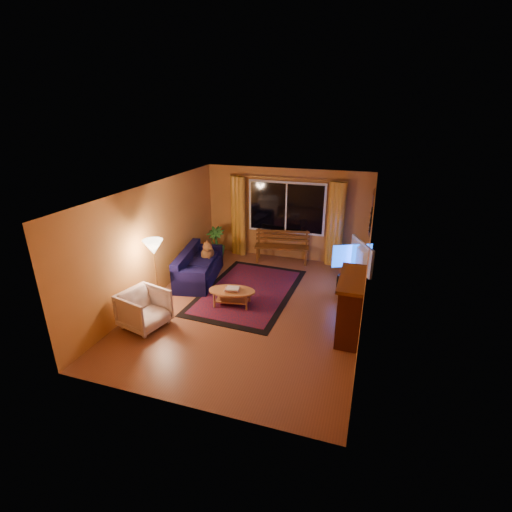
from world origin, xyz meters
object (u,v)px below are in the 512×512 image
(bench, at_px, (282,254))
(floor_lamp, at_px, (156,275))
(armchair, at_px, (144,308))
(coffee_table, at_px, (232,298))
(tv_console, at_px, (354,279))
(sofa, at_px, (199,265))

(bench, distance_m, floor_lamp, 3.80)
(bench, bearing_deg, armchair, -122.90)
(floor_lamp, xyz_separation_m, coffee_table, (1.43, 0.58, -0.58))
(bench, height_order, tv_console, tv_console)
(armchair, height_order, coffee_table, armchair)
(sofa, relative_size, floor_lamp, 1.21)
(sofa, height_order, tv_console, sofa)
(sofa, bearing_deg, tv_console, 0.17)
(floor_lamp, height_order, coffee_table, floor_lamp)
(tv_console, bearing_deg, floor_lamp, -130.54)
(armchair, distance_m, tv_console, 4.75)
(bench, relative_size, sofa, 0.79)
(bench, bearing_deg, coffee_table, -108.21)
(sofa, height_order, floor_lamp, floor_lamp)
(sofa, distance_m, coffee_table, 1.59)
(floor_lamp, bearing_deg, armchair, -79.77)
(bench, height_order, armchair, armchair)
(armchair, bearing_deg, sofa, 12.58)
(armchair, bearing_deg, coffee_table, -31.55)
(coffee_table, bearing_deg, tv_console, 34.72)
(floor_lamp, relative_size, tv_console, 1.37)
(floor_lamp, bearing_deg, tv_console, 30.39)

